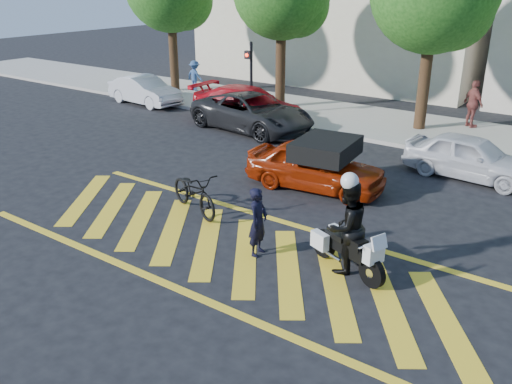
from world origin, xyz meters
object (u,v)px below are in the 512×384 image
Objects in this scene: bicycle at (194,192)px; parked_mid_right at (471,157)px; parked_far_left at (145,90)px; officer_bike at (258,222)px; police_motorcycle at (346,248)px; parked_left at (249,105)px; parked_mid_left at (252,112)px; officer_moto at (347,227)px; red_convertible at (316,166)px.

parked_mid_right is at bearing -16.82° from bicycle.
parked_far_left is 1.02× the size of parked_mid_right.
officer_bike is 7.97m from parked_mid_right.
officer_bike reaches higher than bicycle.
parked_left is (-8.77, 8.53, 0.24)m from police_motorcycle.
bicycle is at bearing -147.26° from parked_mid_left.
police_motorcycle is (1.87, 0.48, -0.27)m from officer_bike.
parked_far_left is at bearing -98.61° from officer_moto.
police_motorcycle is at bearing -126.66° from parked_mid_left.
parked_mid_right is at bearing -50.74° from red_convertible.
officer_bike is 1.95m from police_motorcycle.
officer_bike is at bearing -54.44° from officer_moto.
bicycle is 0.54× the size of parked_mid_right.
officer_bike reaches higher than police_motorcycle.
officer_moto is at bearing -126.76° from parked_mid_left.
red_convertible is 0.78× the size of parked_left.
parked_left is (-4.24, 8.10, 0.18)m from bicycle.
bicycle is 4.55m from police_motorcycle.
bicycle is 13.13m from parked_far_left.
bicycle is 8.37m from parked_mid_right.
bicycle is 0.41× the size of parked_mid_left.
parked_mid_right reaches higher than police_motorcycle.
officer_bike is at bearing -119.83° from parked_far_left.
police_motorcycle is 0.50× the size of parked_far_left.
parked_far_left is 0.78× the size of parked_left.
parked_left reaches higher than red_convertible.
police_motorcycle is 17.13m from parked_far_left.
officer_moto reaches higher than parked_far_left.
police_motorcycle is at bearing -179.41° from parked_mid_right.
bicycle is at bearing -123.17° from parked_far_left.
parked_far_left is at bearing 171.45° from police_motorcycle.
parked_far_left is at bearing 45.49° from officer_bike.
bicycle is 1.06× the size of officer_moto.
parked_left is 1.31× the size of parked_mid_right.
bicycle is 9.15m from parked_left.
parked_mid_left is at bearing 45.42° from red_convertible.
red_convertible is (1.69, 3.27, 0.12)m from bicycle.
red_convertible is (-2.84, 3.70, 0.18)m from police_motorcycle.
parked_mid_left is (0.79, -0.82, -0.02)m from parked_left.
parked_left is 1.14m from parked_mid_left.
parked_mid_left reaches higher than parked_mid_right.
officer_bike reaches higher than parked_mid_left.
bicycle is 1.06× the size of police_motorcycle.
red_convertible is 7.65m from parked_left.
officer_moto is 0.50× the size of red_convertible.
parked_mid_left is at bearing 45.38° from bicycle.
red_convertible reaches higher than police_motorcycle.
parked_left is (-8.75, 8.55, -0.25)m from officer_moto.
officer_bike reaches higher than parked_left.
bicycle is 0.53× the size of red_convertible.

